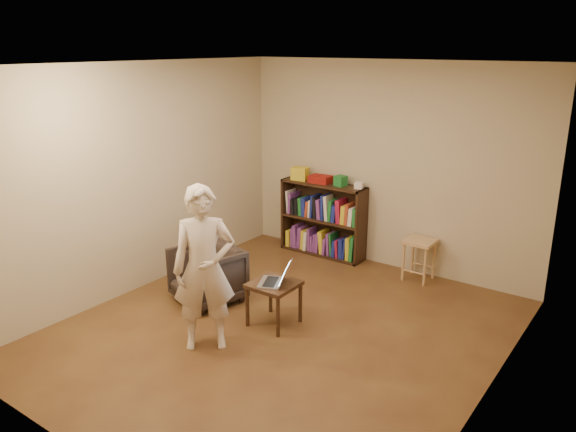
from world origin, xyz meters
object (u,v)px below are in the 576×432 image
Objects in this scene: stool at (420,248)px; armchair at (207,275)px; bookshelf at (323,223)px; side_table at (274,290)px; laptop at (277,279)px; person at (204,269)px.

armchair is at bearing -130.71° from stool.
bookshelf is 2.36× the size of stool.
laptop is at bearing -5.25° from side_table.
armchair is at bearing -114.67° from laptop.
bookshelf is 1.42m from stool.
armchair reaches higher than stool.
side_table is (0.67, -2.01, -0.06)m from bookshelf.
side_table is 0.87m from person.
stool is 2.87m from person.
armchair is at bearing -179.95° from side_table.
bookshelf is 2.03m from armchair.
side_table is at bearing -110.94° from stool.
side_table is (0.93, 0.00, 0.07)m from armchair.
stool is at bearing 69.06° from side_table.
stool is 2.57m from armchair.
person is at bearing -47.11° from laptop.
bookshelf is at bearing 98.33° from armchair.
stool is (1.42, -0.06, -0.03)m from bookshelf.
side_table is at bearing -119.75° from laptop.
laptop is (0.97, -0.00, 0.20)m from armchair.
stool is 0.74× the size of armchair.
armchair is 1.09m from person.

